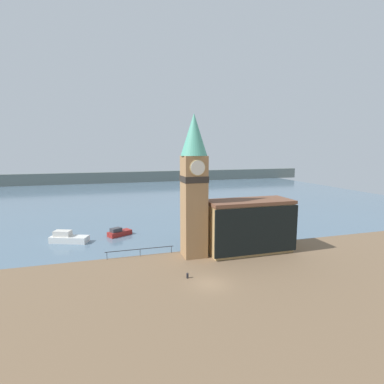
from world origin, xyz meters
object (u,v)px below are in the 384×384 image
(clock_tower, at_px, (194,182))
(pier_building, at_px, (249,226))
(boat_far, at_px, (68,238))
(boat_near, at_px, (119,233))
(mooring_bollard_near, at_px, (187,275))

(clock_tower, distance_m, pier_building, 11.03)
(clock_tower, xyz_separation_m, boat_far, (-18.51, 12.06, -10.17))
(boat_near, xyz_separation_m, mooring_bollard_near, (7.00, -20.95, -0.20))
(clock_tower, distance_m, mooring_bollard_near, 13.18)
(clock_tower, distance_m, boat_near, 19.87)
(pier_building, distance_m, boat_far, 30.11)
(boat_far, bearing_deg, clock_tower, -11.68)
(clock_tower, xyz_separation_m, boat_near, (-10.06, 13.66, -10.35))
(boat_near, xyz_separation_m, boat_far, (-8.45, -1.60, 0.18))
(pier_building, relative_size, boat_near, 2.88)
(pier_building, bearing_deg, mooring_bollard_near, -150.48)
(clock_tower, bearing_deg, boat_far, 146.91)
(clock_tower, height_order, pier_building, clock_tower)
(boat_near, bearing_deg, pier_building, -67.25)
(boat_far, bearing_deg, mooring_bollard_near, -29.98)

